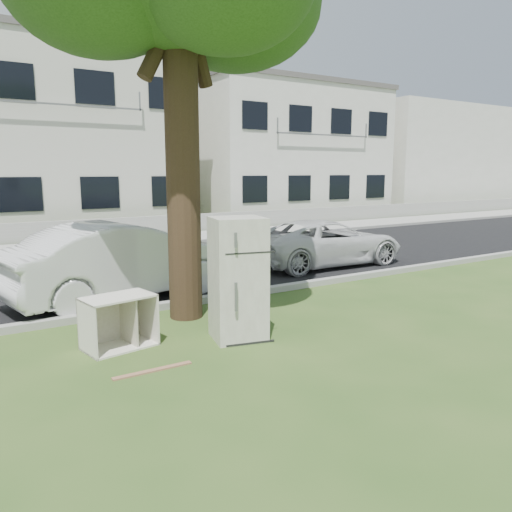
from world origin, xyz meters
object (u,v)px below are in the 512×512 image
fridge (238,279)px  cabinet (119,322)px  car_center (125,261)px  car_right (325,242)px

fridge → cabinet: bearing=174.4°
fridge → car_center: (-0.66, 3.15, -0.15)m
car_right → cabinet: bearing=118.5°
car_center → fridge: bearing=-179.4°
fridge → cabinet: 1.75m
car_center → car_right: bearing=-94.6°
fridge → cabinet: (-1.59, 0.53, -0.52)m
car_center → car_right: 5.49m
cabinet → car_center: size_ratio=0.21×
fridge → car_right: fridge is taller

